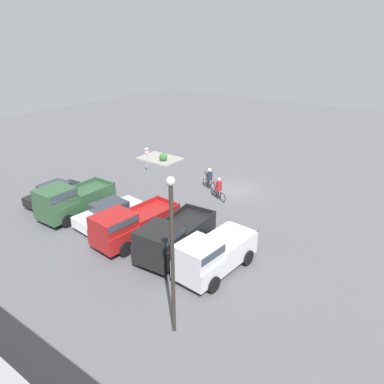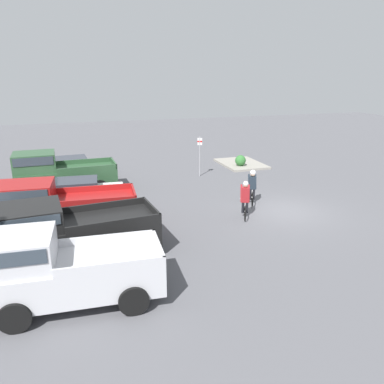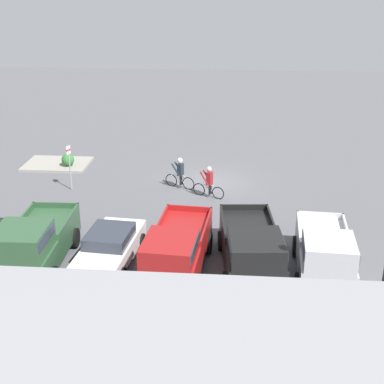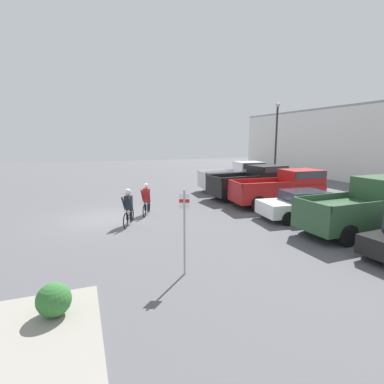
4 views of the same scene
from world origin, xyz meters
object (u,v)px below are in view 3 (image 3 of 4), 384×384
at_px(pickup_truck_2, 176,250).
at_px(sedan_0, 110,247).
at_px(pickup_truck_1, 251,249).
at_px(cyclist_0, 180,172).
at_px(fire_lane_sign, 69,163).
at_px(pickup_truck_0, 325,254).
at_px(shrub, 68,160).
at_px(cyclist_1, 209,182).
at_px(pickup_truck_3, 33,244).

xyz_separation_m(pickup_truck_2, sedan_0, (2.76, -0.84, -0.41)).
distance_m(pickup_truck_1, cyclist_0, 9.75).
distance_m(pickup_truck_1, fire_lane_sign, 12.64).
height_order(pickup_truck_0, sedan_0, pickup_truck_0).
distance_m(sedan_0, fire_lane_sign, 8.74).
relative_size(pickup_truck_0, fire_lane_sign, 1.91).
height_order(pickup_truck_1, shrub, pickup_truck_1).
relative_size(pickup_truck_0, pickup_truck_1, 0.89).
distance_m(cyclist_0, cyclist_1, 2.04).
relative_size(pickup_truck_0, cyclist_1, 2.88).
bearing_deg(cyclist_0, pickup_truck_3, 63.24).
bearing_deg(shrub, cyclist_1, 155.77).
bearing_deg(pickup_truck_2, shrub, -56.86).
distance_m(pickup_truck_0, pickup_truck_2, 5.61).
bearing_deg(pickup_truck_1, pickup_truck_3, 2.76).
relative_size(pickup_truck_3, shrub, 7.01).
bearing_deg(fire_lane_sign, cyclist_1, 176.63).
bearing_deg(fire_lane_sign, pickup_truck_3, 97.40).
xyz_separation_m(sedan_0, cyclist_0, (-1.97, -8.54, 0.18)).
xyz_separation_m(pickup_truck_1, pickup_truck_3, (8.42, 0.41, 0.08)).
bearing_deg(cyclist_1, pickup_truck_0, 120.58).
relative_size(pickup_truck_1, fire_lane_sign, 2.14).
xyz_separation_m(fire_lane_sign, shrub, (1.23, -3.50, -1.03)).
distance_m(pickup_truck_0, cyclist_1, 9.35).
relative_size(pickup_truck_0, shrub, 6.55).
xyz_separation_m(pickup_truck_3, shrub, (2.36, -12.17, -0.69)).
distance_m(pickup_truck_3, cyclist_0, 10.57).
distance_m(pickup_truck_3, cyclist_1, 10.43).
relative_size(fire_lane_sign, shrub, 3.42).
distance_m(pickup_truck_0, cyclist_0, 11.26).
relative_size(pickup_truck_0, pickup_truck_2, 0.88).
height_order(sedan_0, cyclist_1, cyclist_1).
relative_size(pickup_truck_0, sedan_0, 1.06).
bearing_deg(sedan_0, pickup_truck_2, 163.13).
height_order(pickup_truck_1, fire_lane_sign, fire_lane_sign).
bearing_deg(shrub, sedan_0, 114.53).
bearing_deg(sedan_0, pickup_truck_1, 175.04).
bearing_deg(pickup_truck_1, shrub, -47.50).
bearing_deg(pickup_truck_0, cyclist_1, -59.42).
height_order(pickup_truck_2, sedan_0, pickup_truck_2).
relative_size(pickup_truck_1, cyclist_1, 3.22).
relative_size(cyclist_1, fire_lane_sign, 0.66).
bearing_deg(pickup_truck_1, sedan_0, -4.96).
bearing_deg(shrub, pickup_truck_0, 138.42).
bearing_deg(cyclist_1, pickup_truck_1, 104.49).
relative_size(pickup_truck_1, shrub, 7.33).
distance_m(cyclist_0, shrub, 7.63).
bearing_deg(pickup_truck_2, fire_lane_sign, -52.22).
height_order(pickup_truck_1, pickup_truck_3, pickup_truck_3).
height_order(pickup_truck_2, cyclist_1, pickup_truck_2).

